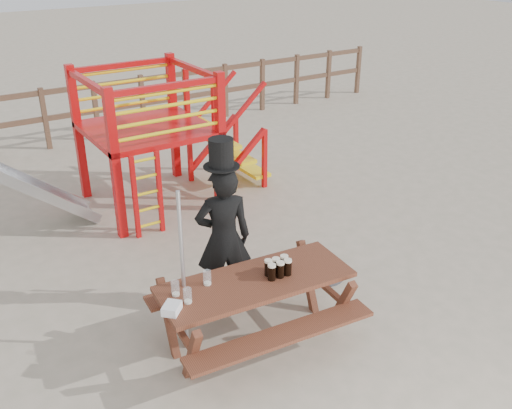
# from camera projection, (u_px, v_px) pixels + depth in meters

# --- Properties ---
(ground) EXTENTS (60.00, 60.00, 0.00)m
(ground) POSITION_uv_depth(u_px,v_px,m) (272.00, 326.00, 6.13)
(ground) COLOR tan
(ground) RESTS_ON ground
(back_fence) EXTENTS (15.09, 0.09, 1.20)m
(back_fence) POSITION_uv_depth(u_px,v_px,m) (70.00, 108.00, 11.12)
(back_fence) COLOR brown
(back_fence) RESTS_ON ground
(playground_fort) EXTENTS (4.71, 1.84, 2.10)m
(playground_fort) POSITION_uv_depth(u_px,v_px,m) (143.00, 138.00, 8.44)
(playground_fort) COLOR red
(playground_fort) RESTS_ON ground
(picnic_table) EXTENTS (2.04, 1.50, 0.75)m
(picnic_table) POSITION_uv_depth(u_px,v_px,m) (256.00, 303.00, 5.72)
(picnic_table) COLOR brown
(picnic_table) RESTS_ON ground
(man_with_hat) EXTENTS (0.71, 0.58, 1.97)m
(man_with_hat) POSITION_uv_depth(u_px,v_px,m) (223.00, 235.00, 6.14)
(man_with_hat) COLOR black
(man_with_hat) RESTS_ON ground
(metal_pole) EXTENTS (0.04, 0.04, 1.75)m
(metal_pole) POSITION_uv_depth(u_px,v_px,m) (183.00, 274.00, 5.44)
(metal_pole) COLOR #B2B2B7
(metal_pole) RESTS_ON ground
(parasol_base) EXTENTS (0.58, 0.58, 0.25)m
(parasol_base) POSITION_uv_depth(u_px,v_px,m) (321.00, 270.00, 7.02)
(parasol_base) COLOR #36353A
(parasol_base) RESTS_ON ground
(paper_bag) EXTENTS (0.23, 0.23, 0.08)m
(paper_bag) POSITION_uv_depth(u_px,v_px,m) (172.00, 308.00, 5.10)
(paper_bag) COLOR white
(paper_bag) RESTS_ON picnic_table
(stout_pints) EXTENTS (0.28, 0.18, 0.17)m
(stout_pints) POSITION_uv_depth(u_px,v_px,m) (278.00, 267.00, 5.63)
(stout_pints) COLOR black
(stout_pints) RESTS_ON picnic_table
(empty_glasses) EXTENTS (0.42, 0.25, 0.15)m
(empty_glasses) POSITION_uv_depth(u_px,v_px,m) (190.00, 288.00, 5.34)
(empty_glasses) COLOR silver
(empty_glasses) RESTS_ON picnic_table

